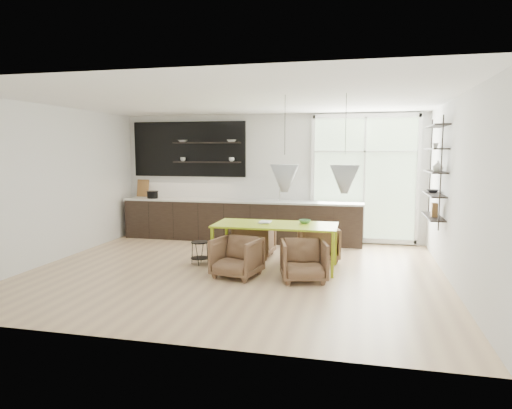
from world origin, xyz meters
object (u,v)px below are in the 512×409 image
at_px(dining_table, 275,227).
at_px(wire_stool, 200,250).
at_px(armchair_back_right, 318,243).
at_px(armchair_front_left, 237,257).
at_px(armchair_front_right, 304,261).
at_px(armchair_back_left, 255,239).

relative_size(dining_table, wire_stool, 5.15).
distance_m(dining_table, armchair_back_right, 1.08).
bearing_deg(armchair_front_left, armchair_front_right, 13.36).
xyz_separation_m(dining_table, armchair_back_right, (0.69, 0.72, -0.40)).
distance_m(armchair_back_left, armchair_front_left, 1.48).
bearing_deg(dining_table, armchair_front_left, -125.99).
height_order(armchair_back_right, armchair_front_left, armchair_front_left).
bearing_deg(armchair_back_right, armchair_front_right, 69.51).
bearing_deg(armchair_front_left, wire_stool, 156.47).
xyz_separation_m(armchair_back_left, armchair_back_right, (1.25, -0.04, -0.01)).
bearing_deg(armchair_front_left, armchair_back_left, 104.34).
relative_size(armchair_back_right, armchair_front_left, 1.00).
xyz_separation_m(armchair_back_right, wire_stool, (-2.08, -0.80, -0.06)).
bearing_deg(dining_table, armchair_front_right, -49.98).
height_order(armchair_back_left, armchair_front_left, armchair_back_left).
distance_m(armchair_back_right, armchair_front_left, 1.87).
bearing_deg(armchair_back_right, armchair_front_left, 33.66).
bearing_deg(wire_stool, dining_table, 2.95).
height_order(armchair_back_right, wire_stool, armchair_back_right).
distance_m(dining_table, armchair_back_left, 1.02).
relative_size(armchair_back_right, armchair_front_right, 1.00).
bearing_deg(armchair_front_right, wire_stool, 148.07).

